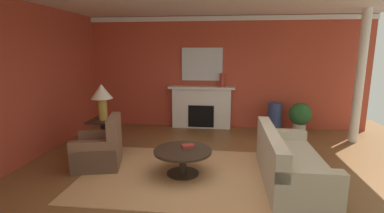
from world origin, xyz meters
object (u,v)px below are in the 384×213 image
at_px(side_table, 104,134).
at_px(table_lamp, 102,95).
at_px(coffee_table, 183,156).
at_px(potted_plant, 300,116).
at_px(fireplace, 201,108).
at_px(vase_mantel_right, 222,80).
at_px(vase_tall_corner, 275,118).
at_px(armchair_near_window, 100,151).
at_px(mantel_mirror, 202,64).
at_px(sofa, 289,165).

relative_size(side_table, table_lamp, 0.93).
xyz_separation_m(coffee_table, potted_plant, (2.59, 2.67, 0.16)).
xyz_separation_m(fireplace, vase_mantel_right, (0.55, -0.05, 0.79)).
distance_m(fireplace, potted_plant, 2.56).
relative_size(vase_tall_corner, potted_plant, 0.97).
bearing_deg(coffee_table, armchair_near_window, 173.75).
bearing_deg(mantel_mirror, sofa, -62.61).
bearing_deg(fireplace, coffee_table, -91.10).
height_order(fireplace, coffee_table, fireplace).
xyz_separation_m(fireplace, coffee_table, (-0.06, -3.08, -0.21)).
relative_size(table_lamp, vase_tall_corner, 0.93).
xyz_separation_m(side_table, vase_tall_corner, (3.81, 1.85, 0.00)).
bearing_deg(side_table, vase_mantel_right, 40.90).
relative_size(sofa, table_lamp, 2.80).
xyz_separation_m(sofa, coffee_table, (-1.76, 0.08, 0.04)).
xyz_separation_m(fireplace, armchair_near_window, (-1.64, -2.91, -0.24)).
distance_m(side_table, vase_mantel_right, 3.35).
distance_m(armchair_near_window, coffee_table, 1.59).
height_order(table_lamp, vase_tall_corner, table_lamp).
bearing_deg(armchair_near_window, coffee_table, -6.25).
relative_size(side_table, vase_tall_corner, 0.87).
xyz_separation_m(sofa, table_lamp, (-3.58, 1.00, 0.93)).
relative_size(fireplace, coffee_table, 1.80).
distance_m(fireplace, table_lamp, 2.94).
distance_m(sofa, vase_mantel_right, 3.47).
bearing_deg(vase_mantel_right, vase_tall_corner, -10.27).
xyz_separation_m(fireplace, side_table, (-1.88, -2.15, -0.15)).
bearing_deg(side_table, mantel_mirror, 50.44).
distance_m(vase_mantel_right, vase_tall_corner, 1.69).
relative_size(sofa, armchair_near_window, 2.17).
bearing_deg(vase_mantel_right, sofa, -69.72).
height_order(mantel_mirror, armchair_near_window, mantel_mirror).
xyz_separation_m(vase_tall_corner, potted_plant, (0.60, -0.11, 0.09)).
xyz_separation_m(armchair_near_window, vase_mantel_right, (2.19, 2.86, 1.03)).
bearing_deg(armchair_near_window, potted_plant, 30.92).
bearing_deg(coffee_table, side_table, 152.94).
xyz_separation_m(mantel_mirror, side_table, (-1.88, -2.27, -1.35)).
height_order(sofa, coffee_table, sofa).
bearing_deg(vase_tall_corner, armchair_near_window, -143.80).
height_order(armchair_near_window, vase_mantel_right, vase_mantel_right).
relative_size(sofa, potted_plant, 2.53).
relative_size(fireplace, table_lamp, 2.40).
relative_size(fireplace, sofa, 0.86).
height_order(vase_mantel_right, vase_tall_corner, vase_mantel_right).
xyz_separation_m(fireplace, sofa, (1.70, -3.16, -0.25)).
distance_m(table_lamp, vase_mantel_right, 3.21).
bearing_deg(vase_tall_corner, sofa, -94.64).
distance_m(fireplace, vase_mantel_right, 0.97).
distance_m(coffee_table, table_lamp, 2.23).
relative_size(vase_mantel_right, potted_plant, 0.44).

